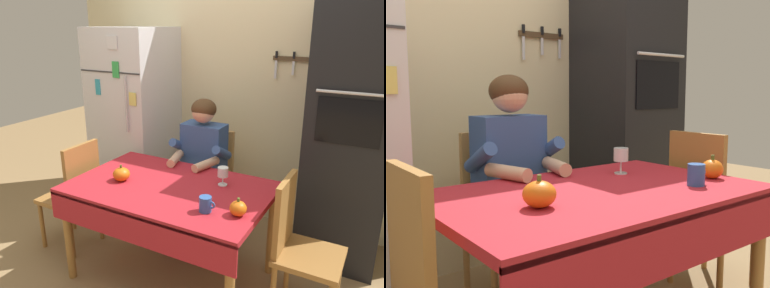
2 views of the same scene
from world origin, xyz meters
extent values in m
plane|color=#93754C|center=(0.00, 0.00, 0.00)|extent=(10.00, 10.00, 0.00)
cube|color=beige|center=(0.05, 1.35, 1.30)|extent=(3.70, 0.10, 2.60)
cube|color=#4C3823|center=(0.50, 1.29, 1.55)|extent=(0.36, 0.02, 0.04)
cube|color=silver|center=(0.35, 1.28, 1.45)|extent=(0.02, 0.01, 0.16)
cube|color=black|center=(0.35, 1.28, 1.58)|extent=(0.02, 0.01, 0.06)
cube|color=silver|center=(0.50, 1.28, 1.47)|extent=(0.02, 0.01, 0.12)
cube|color=black|center=(0.50, 1.28, 1.58)|extent=(0.02, 0.01, 0.06)
cube|color=silver|center=(0.65, 1.28, 1.46)|extent=(0.02, 0.01, 0.13)
cube|color=black|center=(0.65, 1.28, 1.58)|extent=(0.02, 0.01, 0.06)
cube|color=silver|center=(-0.95, 0.96, 0.90)|extent=(0.68, 0.68, 1.80)
cylinder|color=silver|center=(-0.76, 0.60, 1.15)|extent=(0.02, 0.02, 0.50)
cube|color=#333335|center=(-0.95, 0.62, 1.42)|extent=(0.67, 0.01, 0.01)
cube|color=teal|center=(-1.09, 0.61, 1.28)|extent=(0.05, 0.01, 0.14)
cube|color=#E5D666|center=(-0.70, 0.61, 1.20)|extent=(0.08, 0.02, 0.11)
cube|color=green|center=(-0.87, 0.61, 1.45)|extent=(0.07, 0.01, 0.14)
cube|color=silver|center=(-0.89, 0.61, 1.67)|extent=(0.11, 0.01, 0.11)
cube|color=black|center=(1.05, 1.00, 1.05)|extent=(0.60, 0.60, 2.10)
cube|color=black|center=(1.05, 0.70, 1.20)|extent=(0.42, 0.01, 0.32)
cylinder|color=silver|center=(1.05, 0.67, 1.40)|extent=(0.45, 0.02, 0.02)
cylinder|color=#9E6B33|center=(-0.64, -0.29, 0.35)|extent=(0.06, 0.06, 0.70)
cylinder|color=#9E6B33|center=(-0.64, 0.49, 0.35)|extent=(0.06, 0.06, 0.70)
cylinder|color=#9E6B33|center=(0.64, 0.49, 0.35)|extent=(0.06, 0.06, 0.70)
cube|color=#A81E28|center=(0.00, 0.10, 0.72)|extent=(1.40, 0.90, 0.04)
cube|color=#A81E28|center=(0.00, -0.34, 0.62)|extent=(1.40, 0.01, 0.20)
cube|color=tan|center=(-0.07, 0.79, 0.43)|extent=(0.40, 0.40, 0.04)
cube|color=tan|center=(-0.07, 0.97, 0.69)|extent=(0.36, 0.04, 0.48)
cylinder|color=tan|center=(-0.24, 0.62, 0.21)|extent=(0.04, 0.04, 0.41)
cylinder|color=tan|center=(-0.24, 0.96, 0.21)|extent=(0.04, 0.04, 0.41)
cylinder|color=tan|center=(0.10, 0.62, 0.21)|extent=(0.04, 0.04, 0.41)
cylinder|color=tan|center=(0.10, 0.96, 0.21)|extent=(0.04, 0.04, 0.41)
cube|color=#38384C|center=(-0.17, 0.41, 0.04)|extent=(0.10, 0.22, 0.08)
cube|color=#38384C|center=(0.03, 0.41, 0.04)|extent=(0.10, 0.22, 0.08)
cylinder|color=#38384C|center=(-0.17, 0.47, 0.23)|extent=(0.09, 0.09, 0.38)
cylinder|color=#38384C|center=(0.03, 0.47, 0.23)|extent=(0.09, 0.09, 0.38)
cube|color=#38384C|center=(-0.16, 0.63, 0.50)|extent=(0.12, 0.40, 0.11)
cube|color=#38384C|center=(0.02, 0.63, 0.50)|extent=(0.12, 0.40, 0.11)
cube|color=#33518E|center=(-0.07, 0.75, 0.79)|extent=(0.36, 0.20, 0.48)
cylinder|color=#33518E|center=(-0.27, 0.68, 0.83)|extent=(0.07, 0.26, 0.18)
cylinder|color=#33518E|center=(0.13, 0.68, 0.83)|extent=(0.07, 0.26, 0.18)
cylinder|color=#D8A884|center=(-0.21, 0.51, 0.78)|extent=(0.13, 0.27, 0.07)
cylinder|color=#D8A884|center=(0.07, 0.51, 0.78)|extent=(0.13, 0.27, 0.07)
sphere|color=#D8A884|center=(-0.07, 0.73, 1.14)|extent=(0.19, 0.19, 0.19)
ellipsoid|color=#472D19|center=(-0.07, 0.74, 1.16)|extent=(0.21, 0.21, 0.17)
cube|color=#9E6B33|center=(0.98, 0.18, 0.43)|extent=(0.40, 0.40, 0.04)
cube|color=#9E6B33|center=(0.80, 0.18, 0.69)|extent=(0.04, 0.36, 0.48)
cylinder|color=#9E6B33|center=(1.15, 0.35, 0.21)|extent=(0.04, 0.04, 0.41)
cylinder|color=#9E6B33|center=(0.81, 0.35, 0.21)|extent=(0.04, 0.04, 0.41)
cube|color=#9E6B33|center=(-0.98, 0.05, 0.43)|extent=(0.40, 0.40, 0.04)
cube|color=#9E6B33|center=(-0.80, 0.05, 0.69)|extent=(0.04, 0.36, 0.48)
cylinder|color=#9E6B33|center=(-1.15, 0.22, 0.21)|extent=(0.04, 0.04, 0.41)
cylinder|color=#9E6B33|center=(-0.81, 0.22, 0.21)|extent=(0.04, 0.04, 0.41)
cylinder|color=#9E6B33|center=(-1.15, -0.12, 0.21)|extent=(0.04, 0.04, 0.41)
cylinder|color=#9E6B33|center=(-0.81, -0.12, 0.21)|extent=(0.04, 0.04, 0.41)
cylinder|color=#2D569E|center=(0.39, -0.12, 0.79)|extent=(0.08, 0.08, 0.10)
torus|color=#2D569E|center=(0.43, -0.12, 0.79)|extent=(0.05, 0.01, 0.05)
cylinder|color=white|center=(0.32, 0.29, 0.74)|extent=(0.07, 0.07, 0.01)
cylinder|color=white|center=(0.32, 0.29, 0.78)|extent=(0.01, 0.01, 0.06)
cylinder|color=white|center=(0.32, 0.29, 0.84)|extent=(0.08, 0.08, 0.07)
ellipsoid|color=orange|center=(0.58, -0.07, 0.79)|extent=(0.10, 0.10, 0.09)
cylinder|color=#4C6023|center=(0.58, -0.07, 0.84)|extent=(0.02, 0.02, 0.02)
ellipsoid|color=orange|center=(-0.36, 0.01, 0.79)|extent=(0.12, 0.12, 0.10)
cylinder|color=#4C6023|center=(-0.36, 0.01, 0.85)|extent=(0.02, 0.02, 0.02)
camera|label=1|loc=(1.32, -1.95, 1.84)|focal=35.09mm
camera|label=2|loc=(-1.18, -1.27, 1.15)|focal=40.10mm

